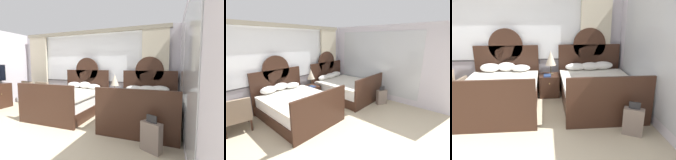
# 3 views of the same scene
# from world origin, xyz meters

# --- Properties ---
(wall_back_window) EXTENTS (6.02, 0.22, 2.70)m
(wall_back_window) POSITION_xyz_m (0.00, 3.90, 1.45)
(wall_back_window) COLOR silver
(wall_back_window) RESTS_ON ground_plane
(wall_right_mirror) EXTENTS (0.08, 4.50, 2.70)m
(wall_right_mirror) POSITION_xyz_m (3.04, 1.68, 1.35)
(wall_right_mirror) COLOR silver
(wall_right_mirror) RESTS_ON ground_plane
(bed_near_window) EXTENTS (1.66, 2.13, 1.72)m
(bed_near_window) POSITION_xyz_m (-0.06, 2.78, 0.38)
(bed_near_window) COLOR #382116
(bed_near_window) RESTS_ON ground_plane
(bed_near_mirror) EXTENTS (1.66, 2.13, 1.72)m
(bed_near_mirror) POSITION_xyz_m (2.13, 2.78, 0.38)
(bed_near_mirror) COLOR #382116
(bed_near_mirror) RESTS_ON ground_plane
(nightstand_between_beds) EXTENTS (0.50, 0.53, 0.56)m
(nightstand_between_beds) POSITION_xyz_m (1.03, 3.45, 0.28)
(nightstand_between_beds) COLOR #382116
(nightstand_between_beds) RESTS_ON ground_plane
(table_lamp_on_nightstand) EXTENTS (0.27, 0.27, 0.61)m
(table_lamp_on_nightstand) POSITION_xyz_m (1.08, 3.50, 0.99)
(table_lamp_on_nightstand) COLOR brown
(table_lamp_on_nightstand) RESTS_ON nightstand_between_beds
(book_on_nightstand) EXTENTS (0.18, 0.26, 0.03)m
(book_on_nightstand) POSITION_xyz_m (0.99, 3.35, 0.58)
(book_on_nightstand) COLOR navy
(book_on_nightstand) RESTS_ON nightstand_between_beds
(suitcase_on_floor) EXTENTS (0.38, 0.29, 0.63)m
(suitcase_on_floor) POSITION_xyz_m (2.48, 1.40, 0.26)
(suitcase_on_floor) COLOR #75665B
(suitcase_on_floor) RESTS_ON ground_plane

